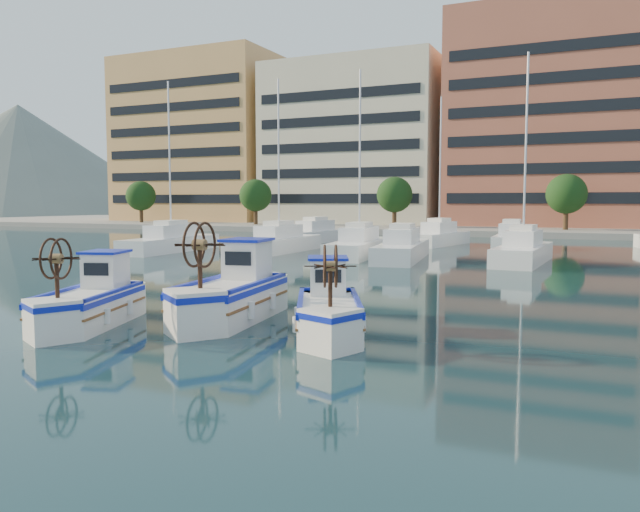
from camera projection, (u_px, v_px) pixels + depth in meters
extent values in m
plane|color=#18353F|center=(282.00, 335.00, 16.01)|extent=(300.00, 300.00, 0.00)
cube|color=gray|center=(536.00, 227.00, 76.76)|extent=(180.00, 40.00, 0.60)
cube|color=tan|center=(202.00, 140.00, 93.64)|extent=(24.00, 14.00, 24.00)
cube|color=black|center=(172.00, 136.00, 87.29)|extent=(22.08, 0.12, 21.60)
cube|color=beige|center=(357.00, 144.00, 83.47)|extent=(23.00, 14.00, 21.00)
cube|color=black|center=(336.00, 139.00, 77.12)|extent=(21.16, 0.12, 18.90)
cube|color=#A95941|center=(547.00, 119.00, 73.42)|extent=(22.00, 14.00, 25.00)
cube|color=black|center=(542.00, 111.00, 67.07)|extent=(20.24, 0.12, 22.50)
cylinder|color=#3F2B19|center=(141.00, 216.00, 85.00)|extent=(0.50, 0.50, 3.00)
sphere|color=#1C4117|center=(141.00, 196.00, 84.76)|extent=(4.00, 4.00, 4.00)
cylinder|color=#3F2B19|center=(256.00, 217.00, 77.58)|extent=(0.50, 0.50, 3.00)
sphere|color=#1C4117|center=(256.00, 195.00, 77.35)|extent=(4.00, 4.00, 4.00)
cylinder|color=#3F2B19|center=(394.00, 219.00, 70.17)|extent=(0.50, 0.50, 3.00)
sphere|color=#1C4117|center=(395.00, 195.00, 69.94)|extent=(4.00, 4.00, 4.00)
cylinder|color=#3F2B19|center=(566.00, 221.00, 62.76)|extent=(0.50, 0.50, 3.00)
sphere|color=#1C4117|center=(566.00, 194.00, 62.53)|extent=(4.00, 4.00, 4.00)
cone|color=slate|center=(22.00, 214.00, 173.44)|extent=(180.00, 180.00, 60.00)
cube|color=white|center=(171.00, 244.00, 42.85)|extent=(3.00, 9.65, 1.00)
cylinder|color=silver|center=(170.00, 164.00, 42.37)|extent=(0.12, 0.12, 11.00)
cube|color=white|center=(279.00, 245.00, 42.02)|extent=(2.41, 9.47, 1.00)
cylinder|color=silver|center=(279.00, 163.00, 41.54)|extent=(0.12, 0.12, 11.00)
cube|color=white|center=(359.00, 248.00, 39.08)|extent=(3.33, 9.54, 1.00)
cylinder|color=silver|center=(360.00, 160.00, 38.60)|extent=(0.12, 0.12, 11.00)
cube|color=white|center=(402.00, 251.00, 36.84)|extent=(3.59, 9.57, 1.00)
cube|color=white|center=(523.00, 254.00, 34.66)|extent=(2.56, 8.31, 1.00)
cylinder|color=silver|center=(526.00, 155.00, 34.18)|extent=(0.12, 0.12, 11.00)
cube|color=white|center=(316.00, 236.00, 52.67)|extent=(3.13, 8.63, 1.00)
cube|color=white|center=(439.00, 239.00, 48.96)|extent=(3.42, 7.98, 1.00)
cylinder|color=silver|center=(440.00, 168.00, 48.48)|extent=(0.12, 0.12, 11.00)
cube|color=white|center=(512.00, 242.00, 45.59)|extent=(2.58, 7.42, 1.00)
cube|color=white|center=(89.00, 309.00, 17.19)|extent=(2.70, 4.07, 0.94)
cube|color=#0D1DB1|center=(89.00, 296.00, 17.16)|extent=(2.78, 4.20, 0.14)
cube|color=blue|center=(89.00, 298.00, 17.16)|extent=(2.24, 3.61, 0.05)
cube|color=white|center=(106.00, 270.00, 18.17)|extent=(1.30, 1.41, 0.98)
cube|color=#0D1DB1|center=(105.00, 252.00, 18.12)|extent=(1.47, 1.58, 0.07)
cylinder|color=#331E14|center=(57.00, 281.00, 15.51)|extent=(0.11, 0.11, 1.04)
cylinder|color=brown|center=(56.00, 259.00, 15.46)|extent=(0.35, 0.33, 0.25)
torus|color=#331E14|center=(51.00, 259.00, 15.48)|extent=(0.38, 1.02, 1.05)
torus|color=#331E14|center=(61.00, 259.00, 15.45)|extent=(0.38, 1.02, 1.05)
cube|color=white|center=(231.00, 302.00, 18.00)|extent=(2.43, 4.53, 1.08)
cube|color=#0D1DB1|center=(230.00, 288.00, 17.96)|extent=(2.50, 4.67, 0.16)
cube|color=blue|center=(230.00, 290.00, 17.97)|extent=(1.96, 4.05, 0.06)
cube|color=white|center=(247.00, 260.00, 19.08)|extent=(1.30, 1.48, 1.13)
cube|color=#0D1DB1|center=(247.00, 240.00, 19.02)|extent=(1.48, 1.65, 0.08)
cylinder|color=#331E14|center=(200.00, 269.00, 16.13)|extent=(0.12, 0.12, 1.19)
cylinder|color=brown|center=(200.00, 245.00, 16.07)|extent=(0.37, 0.33, 0.29)
torus|color=#331E14|center=(194.00, 245.00, 16.12)|extent=(0.24, 1.20, 1.20)
torus|color=#331E14|center=(205.00, 245.00, 16.03)|extent=(0.24, 1.20, 1.20)
cube|color=white|center=(329.00, 317.00, 16.06)|extent=(2.94, 3.94, 0.91)
cube|color=#0D1DB1|center=(329.00, 304.00, 16.03)|extent=(3.02, 4.06, 0.14)
cube|color=blue|center=(329.00, 306.00, 16.03)|extent=(2.47, 3.47, 0.05)
cube|color=white|center=(328.00, 277.00, 17.01)|extent=(1.33, 1.42, 0.95)
cube|color=#0D1DB1|center=(328.00, 258.00, 16.96)|extent=(1.51, 1.59, 0.07)
cylinder|color=#331E14|center=(330.00, 289.00, 14.43)|extent=(0.10, 0.10, 1.00)
cylinder|color=brown|center=(330.00, 266.00, 14.38)|extent=(0.35, 0.34, 0.24)
torus|color=#331E14|center=(325.00, 266.00, 14.38)|extent=(0.48, 0.94, 1.01)
torus|color=#331E14|center=(336.00, 266.00, 14.38)|extent=(0.48, 0.94, 1.01)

